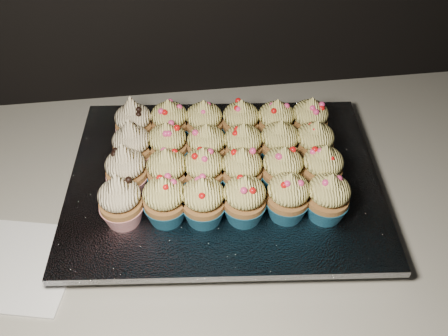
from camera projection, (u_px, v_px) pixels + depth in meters
name	position (u px, v px, depth m)	size (l,w,h in m)	color
cabinet	(284.00, 330.00, 1.15)	(2.40, 0.60, 0.86)	black
worktop	(307.00, 196.00, 0.83)	(2.44, 0.64, 0.04)	beige
napkin	(20.00, 265.00, 0.71)	(0.15, 0.15, 0.00)	white
baking_tray	(224.00, 185.00, 0.81)	(0.45, 0.34, 0.02)	black
foil_lining	(224.00, 178.00, 0.80)	(0.49, 0.38, 0.01)	silver
cupcake_0	(120.00, 201.00, 0.70)	(0.06, 0.06, 0.10)	#A61722
cupcake_1	(165.00, 200.00, 0.70)	(0.06, 0.06, 0.08)	#1A5C7E
cupcake_2	(203.00, 201.00, 0.70)	(0.06, 0.06, 0.08)	#1A5C7E
cupcake_3	(244.00, 200.00, 0.70)	(0.06, 0.06, 0.08)	#1A5C7E
cupcake_4	(288.00, 197.00, 0.71)	(0.06, 0.06, 0.08)	#1A5C7E
cupcake_5	(328.00, 197.00, 0.71)	(0.06, 0.06, 0.08)	#1A5C7E
cupcake_6	(126.00, 171.00, 0.74)	(0.06, 0.06, 0.10)	#A61722
cupcake_7	(168.00, 172.00, 0.75)	(0.06, 0.06, 0.08)	#1A5C7E
cupcake_8	(204.00, 171.00, 0.75)	(0.06, 0.06, 0.08)	#1A5C7E
cupcake_9	(242.00, 171.00, 0.75)	(0.06, 0.06, 0.08)	#1A5C7E
cupcake_10	(282.00, 170.00, 0.75)	(0.06, 0.06, 0.08)	#1A5C7E
cupcake_11	(322.00, 169.00, 0.75)	(0.06, 0.06, 0.08)	#1A5C7E
cupcake_12	(132.00, 146.00, 0.78)	(0.06, 0.06, 0.10)	#A61722
cupcake_13	(168.00, 145.00, 0.79)	(0.06, 0.06, 0.08)	#1A5C7E
cupcake_14	(207.00, 147.00, 0.79)	(0.06, 0.06, 0.08)	#1A5C7E
cupcake_15	(243.00, 146.00, 0.79)	(0.06, 0.06, 0.08)	#1A5C7E
cupcake_16	(279.00, 144.00, 0.79)	(0.06, 0.06, 0.08)	#1A5C7E
cupcake_17	(314.00, 144.00, 0.79)	(0.06, 0.06, 0.08)	#1A5C7E
cupcake_18	(134.00, 123.00, 0.83)	(0.06, 0.06, 0.10)	#A61722
cupcake_19	(170.00, 122.00, 0.83)	(0.06, 0.06, 0.08)	#1A5C7E
cupcake_20	(204.00, 123.00, 0.83)	(0.06, 0.06, 0.08)	#1A5C7E
cupcake_21	(241.00, 123.00, 0.83)	(0.06, 0.06, 0.08)	#1A5C7E
cupcake_22	(276.00, 122.00, 0.83)	(0.06, 0.06, 0.08)	#1A5C7E
cupcake_23	(309.00, 120.00, 0.83)	(0.06, 0.06, 0.08)	#1A5C7E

